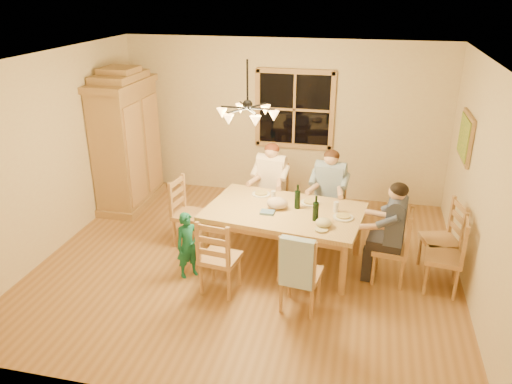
% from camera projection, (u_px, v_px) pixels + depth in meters
% --- Properties ---
extents(floor, '(5.50, 5.50, 0.00)m').
position_uv_depth(floor, '(249.00, 262.00, 6.78)').
color(floor, '#966436').
rests_on(floor, ground).
extents(ceiling, '(5.50, 5.00, 0.02)m').
position_uv_depth(ceiling, '(247.00, 59.00, 5.73)').
color(ceiling, white).
rests_on(ceiling, wall_back).
extents(wall_back, '(5.50, 0.02, 2.70)m').
position_uv_depth(wall_back, '(283.00, 120.00, 8.50)').
color(wall_back, beige).
rests_on(wall_back, floor).
extents(wall_left, '(0.02, 5.00, 2.70)m').
position_uv_depth(wall_left, '(53.00, 154.00, 6.82)').
color(wall_left, beige).
rests_on(wall_left, floor).
extents(wall_right, '(0.02, 5.00, 2.70)m').
position_uv_depth(wall_right, '(482.00, 188.00, 5.69)').
color(wall_right, beige).
rests_on(wall_right, floor).
extents(window, '(1.30, 0.06, 1.30)m').
position_uv_depth(window, '(294.00, 109.00, 8.35)').
color(window, black).
rests_on(window, wall_back).
extents(painting, '(0.06, 0.78, 0.64)m').
position_uv_depth(painting, '(466.00, 137.00, 6.68)').
color(painting, '#976A41').
rests_on(painting, wall_right).
extents(chandelier, '(0.77, 0.68, 0.71)m').
position_uv_depth(chandelier, '(248.00, 112.00, 5.97)').
color(chandelier, black).
rests_on(chandelier, ceiling).
extents(armoire, '(0.66, 1.40, 2.30)m').
position_uv_depth(armoire, '(127.00, 144.00, 8.22)').
color(armoire, '#976A41').
rests_on(armoire, floor).
extents(dining_table, '(2.16, 1.48, 0.76)m').
position_uv_depth(dining_table, '(284.00, 216.00, 6.58)').
color(dining_table, tan).
rests_on(dining_table, floor).
extents(chair_far_left, '(0.49, 0.47, 0.99)m').
position_uv_depth(chair_far_left, '(271.00, 208.00, 7.70)').
color(chair_far_left, '#AF874D').
rests_on(chair_far_left, floor).
extents(chair_far_right, '(0.49, 0.47, 0.99)m').
position_uv_depth(chair_far_right, '(328.00, 216.00, 7.41)').
color(chair_far_right, '#AF874D').
rests_on(chair_far_right, floor).
extents(chair_near_left, '(0.49, 0.47, 0.99)m').
position_uv_depth(chair_near_left, '(220.00, 269.00, 6.06)').
color(chair_near_left, '#AF874D').
rests_on(chair_near_left, floor).
extents(chair_near_right, '(0.49, 0.47, 0.99)m').
position_uv_depth(chair_near_right, '(300.00, 285.00, 5.73)').
color(chair_near_right, '#AF874D').
rests_on(chair_near_right, floor).
extents(chair_end_left, '(0.47, 0.49, 0.99)m').
position_uv_depth(chair_end_left, '(191.00, 224.00, 7.17)').
color(chair_end_left, '#AF874D').
rests_on(chair_end_left, floor).
extents(chair_end_right, '(0.47, 0.49, 0.99)m').
position_uv_depth(chair_end_right, '(390.00, 259.00, 6.27)').
color(chair_end_right, '#AF874D').
rests_on(chair_end_right, floor).
extents(adult_woman, '(0.43, 0.47, 0.87)m').
position_uv_depth(adult_woman, '(271.00, 175.00, 7.49)').
color(adult_woman, '#F8DBC0').
rests_on(adult_woman, floor).
extents(adult_plaid_man, '(0.43, 0.47, 0.87)m').
position_uv_depth(adult_plaid_man, '(330.00, 183.00, 7.21)').
color(adult_plaid_man, '#2D4E7C').
rests_on(adult_plaid_man, floor).
extents(adult_slate_man, '(0.47, 0.43, 0.87)m').
position_uv_depth(adult_slate_man, '(394.00, 221.00, 6.06)').
color(adult_slate_man, '#3F4665').
rests_on(adult_slate_man, floor).
extents(towel, '(0.39, 0.15, 0.58)m').
position_uv_depth(towel, '(297.00, 263.00, 5.42)').
color(towel, '#A2BDDB').
rests_on(towel, chair_near_right).
extents(wine_bottle_a, '(0.08, 0.08, 0.33)m').
position_uv_depth(wine_bottle_a, '(297.00, 197.00, 6.53)').
color(wine_bottle_a, black).
rests_on(wine_bottle_a, dining_table).
extents(wine_bottle_b, '(0.08, 0.08, 0.33)m').
position_uv_depth(wine_bottle_b, '(316.00, 208.00, 6.19)').
color(wine_bottle_b, black).
rests_on(wine_bottle_b, dining_table).
extents(plate_woman, '(0.26, 0.26, 0.02)m').
position_uv_depth(plate_woman, '(261.00, 194.00, 7.00)').
color(plate_woman, white).
rests_on(plate_woman, dining_table).
extents(plate_plaid, '(0.26, 0.26, 0.02)m').
position_uv_depth(plate_plaid, '(310.00, 203.00, 6.73)').
color(plate_plaid, white).
rests_on(plate_plaid, dining_table).
extents(plate_slate, '(0.26, 0.26, 0.02)m').
position_uv_depth(plate_slate, '(343.00, 217.00, 6.31)').
color(plate_slate, white).
rests_on(plate_slate, dining_table).
extents(wine_glass_a, '(0.06, 0.06, 0.14)m').
position_uv_depth(wine_glass_a, '(273.00, 196.00, 6.79)').
color(wine_glass_a, silver).
rests_on(wine_glass_a, dining_table).
extents(wine_glass_b, '(0.06, 0.06, 0.14)m').
position_uv_depth(wine_glass_b, '(336.00, 207.00, 6.46)').
color(wine_glass_b, silver).
rests_on(wine_glass_b, dining_table).
extents(cap, '(0.20, 0.20, 0.11)m').
position_uv_depth(cap, '(324.00, 223.00, 6.07)').
color(cap, '#C3B682').
rests_on(cap, dining_table).
extents(napkin, '(0.20, 0.16, 0.03)m').
position_uv_depth(napkin, '(267.00, 212.00, 6.43)').
color(napkin, slate).
rests_on(napkin, dining_table).
extents(cloth_bundle, '(0.28, 0.22, 0.15)m').
position_uv_depth(cloth_bundle, '(277.00, 203.00, 6.55)').
color(cloth_bundle, tan).
rests_on(cloth_bundle, dining_table).
extents(child, '(0.38, 0.38, 0.88)m').
position_uv_depth(child, '(188.00, 245.00, 6.32)').
color(child, '#176B55').
rests_on(child, floor).
extents(chair_spare_front, '(0.47, 0.49, 0.99)m').
position_uv_depth(chair_spare_front, '(442.00, 268.00, 6.07)').
color(chair_spare_front, '#AF874D').
rests_on(chair_spare_front, floor).
extents(chair_spare_back, '(0.52, 0.53, 0.99)m').
position_uv_depth(chair_spare_back, '(438.00, 251.00, 6.46)').
color(chair_spare_back, '#AF874D').
rests_on(chair_spare_back, floor).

